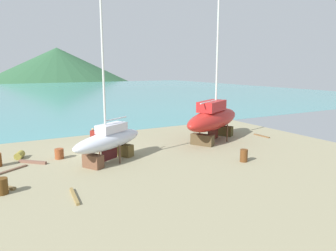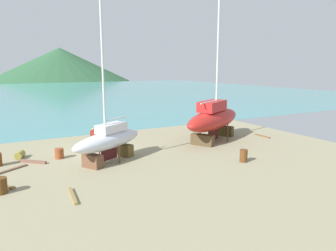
{
  "view_description": "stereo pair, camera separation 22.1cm",
  "coord_description": "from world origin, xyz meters",
  "px_view_note": "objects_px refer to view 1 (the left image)",
  "views": [
    {
      "loc": [
        -7.0,
        -24.29,
        6.74
      ],
      "look_at": [
        5.33,
        -2.13,
        2.03
      ],
      "focal_mm": 33.36,
      "sensor_mm": 36.0,
      "label": 1
    },
    {
      "loc": [
        -6.8,
        -24.4,
        6.74
      ],
      "look_at": [
        5.33,
        -2.13,
        2.03
      ],
      "focal_mm": 33.36,
      "sensor_mm": 36.0,
      "label": 2
    }
  ],
  "objects_px": {
    "sailboat_far_slipway": "(109,140)",
    "barrel_tar_black": "(244,156)",
    "worker": "(93,138)",
    "barrel_tipped_left": "(59,154)",
    "barrel_tipped_center": "(20,155)",
    "barrel_rust_near": "(1,186)",
    "sailboat_small_center": "(213,118)"
  },
  "relations": [
    {
      "from": "sailboat_small_center",
      "to": "barrel_rust_near",
      "type": "bearing_deg",
      "value": 165.52
    },
    {
      "from": "sailboat_far_slipway",
      "to": "barrel_rust_near",
      "type": "bearing_deg",
      "value": -7.64
    },
    {
      "from": "worker",
      "to": "barrel_tar_black",
      "type": "xyz_separation_m",
      "value": [
        8.48,
        -9.17,
        -0.44
      ]
    },
    {
      "from": "worker",
      "to": "barrel_tar_black",
      "type": "relative_size",
      "value": 1.9
    },
    {
      "from": "sailboat_far_slipway",
      "to": "barrel_tar_black",
      "type": "relative_size",
      "value": 12.87
    },
    {
      "from": "worker",
      "to": "barrel_tipped_left",
      "type": "xyz_separation_m",
      "value": [
        -3.11,
        -1.86,
        -0.52
      ]
    },
    {
      "from": "barrel_tipped_left",
      "to": "barrel_tar_black",
      "type": "xyz_separation_m",
      "value": [
        11.59,
        -7.31,
        0.07
      ]
    },
    {
      "from": "sailboat_far_slipway",
      "to": "barrel_tar_black",
      "type": "height_order",
      "value": "sailboat_far_slipway"
    },
    {
      "from": "sailboat_far_slipway",
      "to": "barrel_tar_black",
      "type": "distance_m",
      "value": 9.83
    },
    {
      "from": "worker",
      "to": "barrel_rust_near",
      "type": "bearing_deg",
      "value": -14.63
    },
    {
      "from": "sailboat_far_slipway",
      "to": "barrel_rust_near",
      "type": "distance_m",
      "value": 7.74
    },
    {
      "from": "barrel_tar_black",
      "to": "sailboat_far_slipway",
      "type": "bearing_deg",
      "value": 150.44
    },
    {
      "from": "sailboat_small_center",
      "to": "barrel_tipped_left",
      "type": "distance_m",
      "value": 13.96
    },
    {
      "from": "sailboat_far_slipway",
      "to": "barrel_tipped_center",
      "type": "height_order",
      "value": "sailboat_far_slipway"
    },
    {
      "from": "sailboat_small_center",
      "to": "barrel_tipped_center",
      "type": "relative_size",
      "value": 17.89
    },
    {
      "from": "worker",
      "to": "sailboat_small_center",
      "type": "bearing_deg",
      "value": 106.33
    },
    {
      "from": "barrel_tar_black",
      "to": "worker",
      "type": "bearing_deg",
      "value": 132.74
    },
    {
      "from": "sailboat_small_center",
      "to": "barrel_tipped_center",
      "type": "xyz_separation_m",
      "value": [
        -16.46,
        2.15,
        -1.82
      ]
    },
    {
      "from": "worker",
      "to": "barrel_tipped_left",
      "type": "bearing_deg",
      "value": -29.64
    },
    {
      "from": "barrel_tar_black",
      "to": "barrel_rust_near",
      "type": "bearing_deg",
      "value": 173.12
    },
    {
      "from": "barrel_tipped_left",
      "to": "barrel_tipped_center",
      "type": "bearing_deg",
      "value": 150.23
    },
    {
      "from": "sailboat_far_slipway",
      "to": "worker",
      "type": "bearing_deg",
      "value": -120.44
    },
    {
      "from": "worker",
      "to": "barrel_tipped_left",
      "type": "height_order",
      "value": "worker"
    },
    {
      "from": "barrel_rust_near",
      "to": "barrel_tipped_center",
      "type": "bearing_deg",
      "value": 78.95
    },
    {
      "from": "barrel_tipped_center",
      "to": "barrel_tipped_left",
      "type": "bearing_deg",
      "value": -29.77
    },
    {
      "from": "barrel_tipped_left",
      "to": "barrel_tar_black",
      "type": "distance_m",
      "value": 13.71
    },
    {
      "from": "sailboat_small_center",
      "to": "barrel_tar_black",
      "type": "height_order",
      "value": "sailboat_small_center"
    },
    {
      "from": "barrel_rust_near",
      "to": "barrel_tar_black",
      "type": "bearing_deg",
      "value": -6.88
    },
    {
      "from": "sailboat_far_slipway",
      "to": "barrel_tar_black",
      "type": "bearing_deg",
      "value": 120.21
    },
    {
      "from": "worker",
      "to": "barrel_tipped_center",
      "type": "distance_m",
      "value": 5.78
    },
    {
      "from": "sailboat_small_center",
      "to": "worker",
      "type": "xyz_separation_m",
      "value": [
        -10.73,
        2.51,
        -1.18
      ]
    },
    {
      "from": "sailboat_far_slipway",
      "to": "barrel_tipped_left",
      "type": "xyz_separation_m",
      "value": [
        -3.1,
        2.5,
        -1.23
      ]
    }
  ]
}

